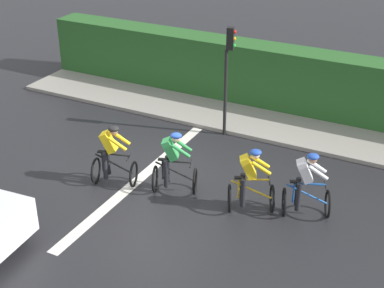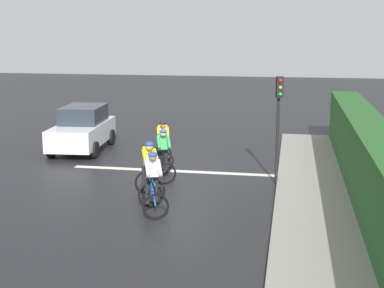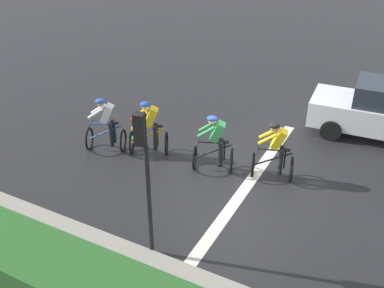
# 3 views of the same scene
# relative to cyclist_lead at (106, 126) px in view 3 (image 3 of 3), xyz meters

# --- Properties ---
(ground_plane) EXTENTS (80.00, 80.00, 0.00)m
(ground_plane) POSITION_rel_cyclist_lead_xyz_m (0.42, -3.99, -0.80)
(ground_plane) COLOR black
(sidewalk_kerb) EXTENTS (2.80, 18.74, 0.12)m
(sidewalk_kerb) POSITION_rel_cyclist_lead_xyz_m (-4.53, -1.99, -0.74)
(sidewalk_kerb) COLOR gray
(sidewalk_kerb) RESTS_ON ground
(road_marking_stop_line) EXTENTS (7.00, 0.30, 0.01)m
(road_marking_stop_line) POSITION_rel_cyclist_lead_xyz_m (0.42, -4.36, -0.79)
(road_marking_stop_line) COLOR silver
(road_marking_stop_line) RESTS_ON ground
(cyclist_lead) EXTENTS (1.04, 1.26, 1.66)m
(cyclist_lead) POSITION_rel_cyclist_lead_xyz_m (0.00, 0.00, 0.00)
(cyclist_lead) COLOR black
(cyclist_lead) RESTS_ON ground
(cyclist_second) EXTENTS (1.09, 1.27, 1.66)m
(cyclist_second) POSITION_rel_cyclist_lead_xyz_m (0.41, -1.23, 0.00)
(cyclist_second) COLOR black
(cyclist_second) RESTS_ON ground
(cyclist_mid) EXTENTS (1.02, 1.25, 1.66)m
(cyclist_mid) POSITION_rel_cyclist_lead_xyz_m (0.49, -3.26, 0.00)
(cyclist_mid) COLOR black
(cyclist_mid) RESTS_ON ground
(cyclist_fourth) EXTENTS (0.96, 1.23, 1.66)m
(cyclist_fourth) POSITION_rel_cyclist_lead_xyz_m (0.87, -4.83, 0.00)
(cyclist_fourth) COLOR black
(cyclist_fourth) RESTS_ON ground
(car_white) EXTENTS (2.13, 4.22, 1.76)m
(car_white) POSITION_rel_cyclist_lead_xyz_m (4.64, -6.96, 0.08)
(car_white) COLOR silver
(car_white) RESTS_ON ground
(traffic_light_near_crossing) EXTENTS (0.24, 0.31, 3.34)m
(traffic_light_near_crossing) POSITION_rel_cyclist_lead_xyz_m (-3.11, -3.41, 1.43)
(traffic_light_near_crossing) COLOR black
(traffic_light_near_crossing) RESTS_ON ground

